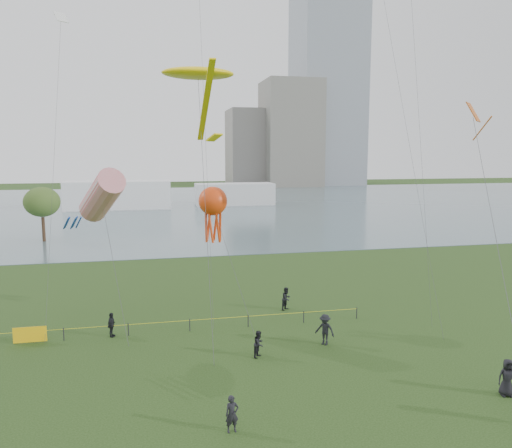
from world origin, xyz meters
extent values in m
cube|color=slate|center=(0.00, 100.00, 0.02)|extent=(400.00, 120.00, 0.08)
cube|color=gray|center=(62.00, 168.00, 60.00)|extent=(24.00, 24.00, 120.00)
cube|color=slate|center=(46.00, 162.00, 19.00)|extent=(20.00, 20.00, 38.00)
cube|color=slate|center=(32.00, 168.00, 14.00)|extent=(16.00, 18.00, 28.00)
cube|color=white|center=(-12.00, 95.00, 3.00)|extent=(22.00, 8.00, 6.00)
cube|color=silver|center=(14.00, 98.00, 2.50)|extent=(18.00, 7.00, 5.00)
cylinder|color=#362418|center=(-19.69, 54.80, 1.67)|extent=(0.44, 0.44, 3.34)
ellipsoid|color=#455F25|center=(-19.69, 54.80, 5.41)|extent=(4.74, 4.74, 4.00)
cylinder|color=black|center=(-11.26, 15.94, 0.42)|extent=(0.07, 0.07, 0.85)
cylinder|color=black|center=(-7.26, 15.94, 0.42)|extent=(0.07, 0.07, 0.85)
cylinder|color=black|center=(-3.26, 15.94, 0.42)|extent=(0.07, 0.07, 0.85)
cylinder|color=black|center=(0.74, 15.94, 0.42)|extent=(0.07, 0.07, 0.85)
cylinder|color=black|center=(4.74, 15.94, 0.42)|extent=(0.07, 0.07, 0.85)
cylinder|color=black|center=(8.74, 15.94, 0.42)|extent=(0.07, 0.07, 0.85)
cylinder|color=yellow|center=(-3.26, 15.94, 0.75)|extent=(24.00, 0.03, 0.03)
cube|color=yellow|center=(-13.26, 15.94, 0.55)|extent=(2.00, 0.04, 1.00)
imported|color=black|center=(0.35, 10.79, 0.79)|extent=(0.95, 0.98, 1.59)
imported|color=black|center=(4.77, 11.76, 0.98)|extent=(1.41, 1.40, 1.95)
imported|color=black|center=(-8.32, 15.98, 0.81)|extent=(0.69, 1.02, 1.61)
imported|color=black|center=(11.24, 3.57, 0.93)|extent=(1.04, 0.81, 1.87)
imported|color=black|center=(-2.52, 3.25, 0.81)|extent=(0.64, 0.46, 1.62)
imported|color=black|center=(4.35, 19.06, 0.87)|extent=(1.08, 1.05, 1.75)
cylinder|color=#3F3F42|center=(-2.30, 14.17, 8.59)|extent=(0.20, 8.14, 17.19)
ellipsoid|color=yellow|center=(-2.21, 18.22, 17.18)|extent=(4.89, 3.06, 0.76)
cube|color=yellow|center=(-2.21, 14.02, 14.78)|extent=(0.36, 6.98, 4.09)
cube|color=yellow|center=(-2.21, 10.22, 12.68)|extent=(0.95, 0.95, 0.42)
cylinder|color=#3F3F42|center=(-7.98, 16.16, 4.51)|extent=(1.61, 4.23, 9.04)
cylinder|color=red|center=(-8.77, 18.26, 9.03)|extent=(3.73, 5.16, 3.86)
cylinder|color=#173BA1|center=(-10.17, 17.06, 7.43)|extent=(0.60, 1.13, 0.88)
cylinder|color=#173BA1|center=(-10.45, 17.44, 7.43)|extent=(0.60, 1.13, 0.88)
cylinder|color=#173BA1|center=(-10.89, 17.29, 7.43)|extent=(0.60, 1.13, 0.88)
cylinder|color=#173BA1|center=(-10.89, 16.82, 7.43)|extent=(0.60, 1.13, 0.88)
cylinder|color=#173BA1|center=(-10.45, 16.68, 7.43)|extent=(0.60, 1.13, 0.88)
cylinder|color=#3F3F42|center=(-0.27, 15.78, 4.27)|extent=(2.10, 4.89, 8.55)
sphere|color=red|center=(-1.31, 18.21, 8.54)|extent=(2.03, 2.03, 2.03)
cylinder|color=red|center=(-0.81, 18.21, 6.94)|extent=(0.18, 0.54, 2.60)
cylinder|color=red|center=(-1.06, 18.65, 6.94)|extent=(0.49, 0.36, 2.61)
cylinder|color=red|center=(-1.56, 18.65, 6.94)|extent=(0.49, 0.36, 2.61)
cylinder|color=red|center=(-1.81, 18.21, 6.94)|extent=(0.18, 0.54, 2.60)
cylinder|color=red|center=(-1.56, 17.78, 6.94)|extent=(0.49, 0.36, 2.61)
cylinder|color=red|center=(-1.06, 17.78, 6.94)|extent=(0.49, 0.36, 2.61)
cylinder|color=#3F3F42|center=(9.79, 2.83, 7.13)|extent=(7.03, 15.05, 14.28)
cube|color=#CC5512|center=(13.29, 10.35, 14.27)|extent=(1.43, 1.43, 1.16)
cylinder|color=#CC5512|center=(13.29, 9.45, 13.27)|extent=(0.08, 1.58, 1.35)
cube|color=white|center=(-11.43, 22.82, 21.46)|extent=(1.01, 0.76, 0.76)
camera|label=1|loc=(-5.75, -16.43, 11.82)|focal=35.00mm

